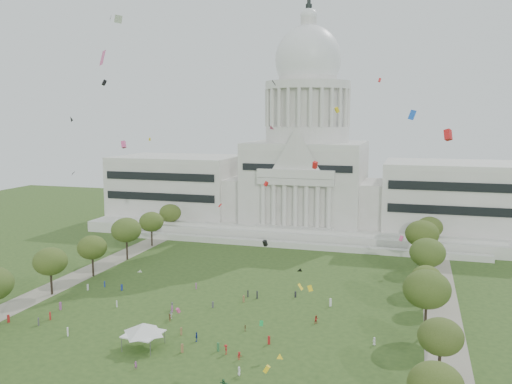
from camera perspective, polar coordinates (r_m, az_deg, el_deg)
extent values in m
plane|color=#304A1D|center=(110.99, -6.94, -15.52)|extent=(400.00, 400.00, 0.00)
cube|color=silver|center=(216.30, 5.34, -3.33)|extent=(160.00, 60.00, 4.00)
cube|color=silver|center=(185.00, 3.31, -5.55)|extent=(130.00, 3.00, 2.00)
cube|color=silver|center=(192.26, 3.86, -4.58)|extent=(140.00, 3.00, 5.00)
cube|color=beige|center=(230.27, -8.21, 0.59)|extent=(50.00, 34.00, 22.00)
cube|color=beige|center=(209.57, 20.24, -0.54)|extent=(50.00, 34.00, 22.00)
cube|color=beige|center=(218.56, -1.74, -0.52)|extent=(12.00, 26.00, 16.00)
cube|color=beige|center=(208.08, 12.52, -1.13)|extent=(12.00, 26.00, 16.00)
cube|color=beige|center=(212.79, 5.34, 0.85)|extent=(44.00, 38.00, 28.00)
cube|color=beige|center=(192.98, 4.18, 1.10)|extent=(28.00, 3.00, 2.40)
cube|color=black|center=(214.67, -10.15, 0.55)|extent=(46.00, 0.40, 11.00)
cube|color=black|center=(192.30, 20.57, -0.68)|extent=(46.00, 0.40, 11.00)
cylinder|color=beige|center=(211.30, 5.41, 6.08)|extent=(32.00, 32.00, 6.00)
cylinder|color=beige|center=(211.22, 5.44, 8.79)|extent=(28.00, 28.00, 14.00)
cylinder|color=silver|center=(211.52, 5.48, 11.09)|extent=(32.40, 32.40, 3.00)
cylinder|color=beige|center=(211.90, 5.50, 12.58)|extent=(22.00, 22.00, 8.00)
ellipsoid|color=silver|center=(212.27, 5.51, 13.65)|extent=(25.00, 25.00, 26.20)
cylinder|color=beige|center=(214.05, 5.56, 17.25)|extent=(6.00, 6.00, 5.00)
ellipsoid|color=silver|center=(214.56, 5.57, 18.04)|extent=(6.40, 6.40, 5.12)
cylinder|color=black|center=(215.11, 5.58, 18.83)|extent=(2.40, 2.40, 2.00)
cube|color=gray|center=(158.37, -18.73, -8.66)|extent=(8.00, 160.00, 0.04)
cube|color=gray|center=(130.90, 19.01, -12.18)|extent=(8.00, 160.00, 0.04)
cylinder|color=black|center=(100.48, 18.73, -16.97)|extent=(0.56, 0.56, 4.92)
ellipsoid|color=#364619|center=(98.44, 18.87, -14.21)|extent=(7.58, 7.58, 6.20)
cylinder|color=black|center=(146.16, -20.73, -9.03)|extent=(0.56, 0.56, 5.47)
ellipsoid|color=#3B5019|center=(144.63, -20.84, -6.83)|extent=(8.42, 8.42, 6.89)
cylinder|color=black|center=(117.90, 17.41, -12.78)|extent=(0.56, 0.56, 6.20)
ellipsoid|color=#314816|center=(115.79, 17.54, -9.73)|extent=(9.55, 9.55, 7.82)
cylinder|color=black|center=(158.59, -16.79, -7.56)|extent=(0.56, 0.56, 5.27)
ellipsoid|color=#3A4F16|center=(157.22, -16.87, -5.60)|extent=(8.12, 8.12, 6.65)
cylinder|color=black|center=(134.28, 17.42, -10.58)|extent=(0.56, 0.56, 4.56)
ellipsoid|color=#3B4F16|center=(132.86, 17.51, -8.60)|extent=(7.01, 7.01, 5.74)
cylinder|color=black|center=(173.67, -13.42, -5.97)|extent=(0.56, 0.56, 6.03)
ellipsoid|color=#3A511B|center=(172.28, -13.49, -3.90)|extent=(9.29, 9.29, 7.60)
cylinder|color=black|center=(148.95, 17.51, -8.46)|extent=(0.56, 0.56, 5.97)
ellipsoid|color=#354C1A|center=(147.33, 17.61, -6.10)|extent=(9.19, 9.19, 7.52)
cylinder|color=black|center=(190.10, -10.91, -4.79)|extent=(0.56, 0.56, 5.41)
ellipsoid|color=#384F17|center=(188.94, -10.95, -3.09)|extent=(8.33, 8.33, 6.81)
cylinder|color=black|center=(168.34, 17.00, -6.48)|extent=(0.56, 0.56, 6.37)
ellipsoid|color=#344714|center=(166.82, 17.09, -4.23)|extent=(9.82, 9.82, 8.03)
cylinder|color=black|center=(206.66, -8.99, -3.74)|extent=(0.56, 0.56, 5.32)
ellipsoid|color=#3B4E16|center=(205.61, -9.02, -2.20)|extent=(8.19, 8.19, 6.70)
cylinder|color=black|center=(185.93, 17.74, -5.31)|extent=(0.56, 0.56, 5.47)
ellipsoid|color=#384817|center=(184.73, 17.81, -3.55)|extent=(8.42, 8.42, 6.89)
cylinder|color=#4C4C4C|center=(109.04, -13.96, -15.39)|extent=(0.12, 0.12, 2.68)
cylinder|color=#4C4C4C|center=(106.30, -11.06, -15.93)|extent=(0.12, 0.12, 2.68)
cylinder|color=#4C4C4C|center=(113.82, -12.38, -14.31)|extent=(0.12, 0.12, 2.68)
cylinder|color=#4C4C4C|center=(111.19, -9.58, -14.78)|extent=(0.12, 0.12, 2.68)
cube|color=white|center=(109.49, -11.77, -14.40)|extent=(7.04, 7.04, 0.21)
pyramid|color=white|center=(109.05, -11.78, -13.82)|extent=(9.86, 9.86, 2.14)
imported|color=silver|center=(111.55, 12.34, -15.09)|extent=(0.92, 0.90, 1.59)
imported|color=#B21E1E|center=(120.09, 6.37, -13.19)|extent=(0.99, 1.00, 1.79)
imported|color=#B21E1E|center=(105.42, -3.20, -16.22)|extent=(1.13, 1.39, 1.92)
imported|color=navy|center=(111.29, -6.28, -14.91)|extent=(1.02, 1.27, 1.91)
imported|color=olive|center=(122.22, -9.05, -12.89)|extent=(1.32, 1.65, 1.67)
imported|color=silver|center=(97.87, -1.79, -18.32)|extent=(0.53, 0.78, 1.57)
imported|color=#994C8C|center=(102.19, -12.55, -17.36)|extent=(0.64, 0.55, 1.46)
imported|color=silver|center=(123.64, -8.94, -12.63)|extent=(0.93, 0.71, 1.71)
imported|color=#B21E1E|center=(103.38, -1.78, -16.85)|extent=(1.00, 1.07, 1.50)
imported|color=olive|center=(115.59, -1.15, -14.12)|extent=(0.63, 0.89, 1.37)
imported|color=#33723F|center=(93.94, -3.45, -19.50)|extent=(1.55, 0.68, 1.63)
cube|color=#B21E1E|center=(131.36, -24.61, -12.03)|extent=(0.38, 0.50, 1.69)
cube|color=#33723F|center=(106.81, -4.01, -15.97)|extent=(0.52, 0.46, 1.67)
cube|color=silver|center=(130.53, 7.84, -11.44)|extent=(0.58, 0.48, 1.89)
cube|color=#994C8C|center=(134.86, -19.90, -11.22)|extent=(0.37, 0.52, 1.83)
cube|color=navy|center=(144.59, -13.95, -9.72)|extent=(0.41, 0.50, 1.62)
cube|color=#4C4C51|center=(127.08, -21.92, -12.55)|extent=(0.50, 0.52, 1.68)
cube|color=#994C8C|center=(142.45, -6.32, -9.81)|extent=(0.36, 0.47, 1.57)
cube|color=navy|center=(148.65, -15.65, -9.31)|extent=(0.37, 0.47, 1.54)
cube|color=olive|center=(114.70, -7.87, -14.32)|extent=(0.29, 0.44, 1.58)
cube|color=#26262B|center=(135.70, 4.17, -10.70)|extent=(0.48, 0.42, 1.54)
cube|color=#26262B|center=(134.51, 0.12, -10.78)|extent=(0.47, 0.57, 1.85)
cube|color=#B21E1E|center=(109.56, 1.37, -15.32)|extent=(0.51, 0.43, 1.64)
cube|color=#4C4C51|center=(128.89, -4.57, -11.74)|extent=(0.46, 0.44, 1.49)
cube|color=silver|center=(119.48, -19.21, -13.72)|extent=(0.50, 0.55, 1.76)
cube|color=olive|center=(106.96, -7.78, -15.99)|extent=(0.49, 0.37, 1.68)
cube|color=#994C8C|center=(127.19, -8.83, -12.08)|extent=(0.26, 0.41, 1.53)
cube|color=olive|center=(132.11, -1.30, -11.18)|extent=(0.34, 0.48, 1.67)
cube|color=#26262B|center=(135.82, -0.86, -10.64)|extent=(0.44, 0.51, 1.65)
cube|color=#4C4C51|center=(128.50, -8.82, -11.80)|extent=(0.51, 0.56, 1.81)
cube|color=#B21E1E|center=(129.54, -20.85, -12.09)|extent=(0.48, 0.54, 1.75)
cube|color=silver|center=(133.05, -14.44, -11.33)|extent=(0.44, 0.46, 1.50)
cube|color=silver|center=(147.15, -17.29, -9.54)|extent=(0.30, 0.45, 1.60)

